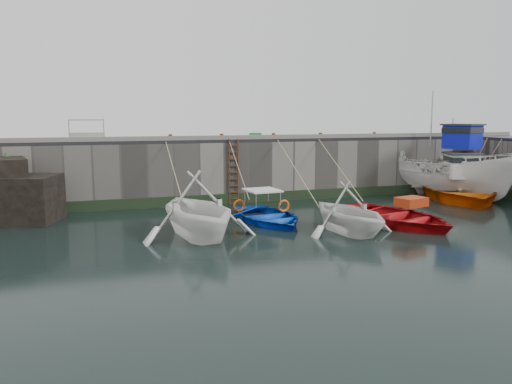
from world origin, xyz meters
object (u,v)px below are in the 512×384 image
object	(u,v)px
ladder	(234,172)
bollard_c	(274,136)
fish_crate	(255,136)
bollard_a	(170,137)
bollard_d	(320,135)
bollard_e	(374,135)
boat_near_navy	(394,223)
boat_far_white	(450,174)
boat_far_orange	(457,189)
boat_near_blacktrim	(348,232)
boat_near_blue	(267,221)
bollard_b	(222,137)
boat_near_white	(198,236)

from	to	relation	value
ladder	bollard_c	distance (m)	2.81
fish_crate	bollard_a	distance (m)	4.54
bollard_d	bollard_e	world-z (taller)	same
bollard_d	bollard_e	distance (m)	3.20
boat_near_navy	bollard_c	size ratio (longest dim) A/B	19.44
boat_far_white	bollard_c	xyz separation A→B (m)	(-9.31, 1.91, 2.06)
bollard_a	bollard_e	bearing A→B (deg)	0.00
ladder	boat_far_orange	distance (m)	11.75
boat_near_navy	fish_crate	world-z (taller)	fish_crate
ladder	boat_far_white	bearing A→B (deg)	-7.78
boat_near_blacktrim	boat_near_navy	distance (m)	2.67
boat_near_blue	bollard_a	size ratio (longest dim) A/B	16.30
boat_far_white	bollard_e	xyz separation A→B (m)	(-3.51, 1.91, 2.06)
boat_near_blue	boat_far_orange	distance (m)	11.54
ladder	bollard_d	distance (m)	5.11
boat_far_white	bollard_e	world-z (taller)	boat_far_white
boat_near_navy	bollard_c	world-z (taller)	bollard_c
boat_near_navy	fish_crate	xyz separation A→B (m)	(-3.46, 7.55, 3.30)
boat_near_blacktrim	bollard_e	size ratio (longest dim) A/B	14.93
bollard_c	bollard_d	xyz separation A→B (m)	(2.60, 0.00, 0.00)
boat_near_blue	bollard_a	world-z (taller)	bollard_a
ladder	bollard_b	size ratio (longest dim) A/B	11.43
boat_near_navy	boat_far_white	xyz separation A→B (m)	(6.58, 4.88, 1.24)
boat_far_orange	bollard_a	distance (m)	14.97
boat_far_orange	bollard_c	bearing A→B (deg)	-173.67
ladder	fish_crate	world-z (taller)	fish_crate
ladder	boat_near_blacktrim	xyz separation A→B (m)	(2.39, -7.26, -1.59)
boat_far_white	boat_far_orange	distance (m)	0.97
boat_far_orange	boat_near_blacktrim	bearing A→B (deg)	-129.35
bollard_a	bollard_b	distance (m)	2.50
boat_near_navy	boat_far_orange	world-z (taller)	boat_far_orange
bollard_d	boat_far_orange	bearing A→B (deg)	-20.74
boat_near_navy	boat_far_orange	bearing A→B (deg)	18.92
boat_near_blue	fish_crate	size ratio (longest dim) A/B	7.37
bollard_b	bollard_e	world-z (taller)	same
boat_near_blacktrim	bollard_c	distance (m)	8.28
boat_far_orange	bollard_b	bearing A→B (deg)	-170.35
ladder	bollard_e	size ratio (longest dim) A/B	11.43
boat_near_white	boat_near_blue	xyz separation A→B (m)	(3.26, 1.69, 0.00)
bollard_a	bollard_e	world-z (taller)	same
boat_near_navy	fish_crate	distance (m)	8.94
bollard_c	bollard_d	size ratio (longest dim) A/B	1.00
boat_near_navy	boat_near_blacktrim	bearing A→B (deg)	-176.61
ladder	boat_near_white	xyz separation A→B (m)	(-3.07, -6.16, -1.59)
bollard_a	boat_near_navy	bearing A→B (deg)	-40.57
bollard_a	boat_near_blacktrim	bearing A→B (deg)	-54.65
boat_far_white	bollard_a	distance (m)	14.78
boat_near_blue	fish_crate	xyz separation A→B (m)	(1.29, 5.57, 3.30)
boat_near_navy	bollard_e	size ratio (longest dim) A/B	19.44
bollard_e	boat_far_orange	bearing A→B (deg)	-35.98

